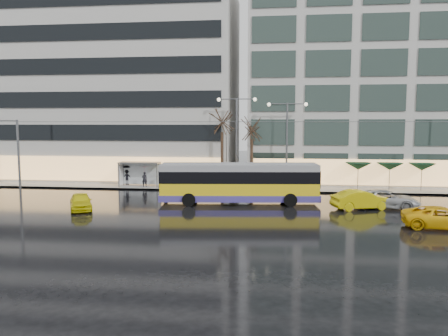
% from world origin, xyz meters
% --- Properties ---
extents(ground, '(140.00, 140.00, 0.00)m').
position_xyz_m(ground, '(0.00, 0.00, 0.00)').
color(ground, black).
rests_on(ground, ground).
extents(sidewalk, '(80.00, 10.00, 0.15)m').
position_xyz_m(sidewalk, '(2.00, 14.00, 0.07)').
color(sidewalk, gray).
rests_on(sidewalk, ground).
extents(kerb, '(80.00, 0.10, 0.15)m').
position_xyz_m(kerb, '(2.00, 9.05, 0.07)').
color(kerb, slate).
rests_on(kerb, ground).
extents(building_left, '(34.00, 14.00, 22.00)m').
position_xyz_m(building_left, '(-16.00, 19.00, 11.15)').
color(building_left, '#BAB8B2').
rests_on(building_left, sidewalk).
extents(building_right, '(32.00, 14.00, 25.00)m').
position_xyz_m(building_right, '(19.00, 19.00, 12.65)').
color(building_right, '#BAB8B2').
rests_on(building_right, sidewalk).
extents(trolleybus, '(13.21, 5.46, 6.03)m').
position_xyz_m(trolleybus, '(2.92, 2.92, 1.63)').
color(trolleybus, yellow).
rests_on(trolleybus, ground).
extents(catenary, '(42.24, 5.12, 7.00)m').
position_xyz_m(catenary, '(1.00, 7.94, 4.25)').
color(catenary, '#595B60').
rests_on(catenary, ground).
extents(bus_shelter, '(4.20, 1.60, 2.51)m').
position_xyz_m(bus_shelter, '(-8.38, 10.69, 1.96)').
color(bus_shelter, '#595B60').
rests_on(bus_shelter, sidewalk).
extents(street_lamp_near, '(3.96, 0.36, 9.03)m').
position_xyz_m(street_lamp_near, '(2.00, 10.80, 5.99)').
color(street_lamp_near, '#595B60').
rests_on(street_lamp_near, sidewalk).
extents(street_lamp_far, '(3.96, 0.36, 8.53)m').
position_xyz_m(street_lamp_far, '(7.00, 10.80, 5.71)').
color(street_lamp_far, '#595B60').
rests_on(street_lamp_far, sidewalk).
extents(tree_a, '(3.20, 3.20, 8.40)m').
position_xyz_m(tree_a, '(0.50, 11.00, 7.09)').
color(tree_a, black).
rests_on(tree_a, sidewalk).
extents(tree_b, '(3.20, 3.20, 7.70)m').
position_xyz_m(tree_b, '(3.50, 11.20, 6.40)').
color(tree_b, black).
rests_on(tree_b, sidewalk).
extents(parasol_a, '(2.50, 2.50, 2.65)m').
position_xyz_m(parasol_a, '(14.00, 11.00, 2.45)').
color(parasol_a, '#595B60').
rests_on(parasol_a, sidewalk).
extents(parasol_b, '(2.50, 2.50, 2.65)m').
position_xyz_m(parasol_b, '(17.00, 11.00, 2.45)').
color(parasol_b, '#595B60').
rests_on(parasol_b, sidewalk).
extents(parasol_c, '(2.50, 2.50, 2.65)m').
position_xyz_m(parasol_c, '(20.00, 11.00, 2.45)').
color(parasol_c, '#595B60').
rests_on(parasol_c, sidewalk).
extents(taxi_a, '(3.14, 4.16, 1.32)m').
position_xyz_m(taxi_a, '(-9.03, -1.16, 0.66)').
color(taxi_a, '#D8CE0B').
rests_on(taxi_a, ground).
extents(taxi_b, '(4.87, 2.89, 1.51)m').
position_xyz_m(taxi_b, '(12.58, 1.61, 0.76)').
color(taxi_b, '#D6C50B').
rests_on(taxi_b, ground).
extents(taxi_c, '(5.18, 2.81, 1.38)m').
position_xyz_m(taxi_c, '(16.58, -4.11, 0.69)').
color(taxi_c, yellow).
rests_on(taxi_c, ground).
extents(sedan_silver, '(5.49, 3.46, 1.41)m').
position_xyz_m(sedan_silver, '(14.65, 2.37, 0.71)').
color(sedan_silver, '#A8A9AD').
rests_on(sedan_silver, ground).
extents(pedestrian_a, '(1.28, 1.29, 2.19)m').
position_xyz_m(pedestrian_a, '(-7.40, 10.13, 1.63)').
color(pedestrian_a, black).
rests_on(pedestrian_a, sidewalk).
extents(pedestrian_b, '(1.16, 1.10, 1.90)m').
position_xyz_m(pedestrian_b, '(-5.21, 9.82, 1.10)').
color(pedestrian_b, black).
rests_on(pedestrian_b, sidewalk).
extents(pedestrian_c, '(1.07, 0.82, 2.11)m').
position_xyz_m(pedestrian_c, '(-9.63, 11.28, 1.26)').
color(pedestrian_c, black).
rests_on(pedestrian_c, sidewalk).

